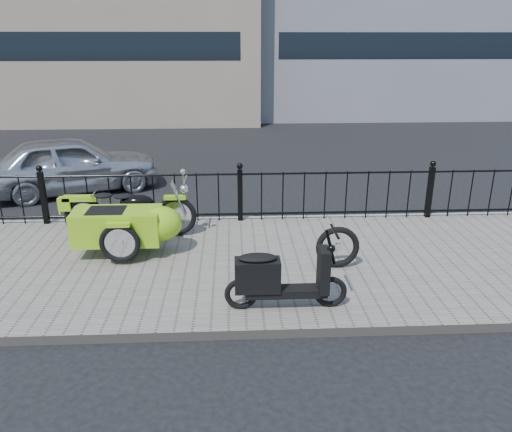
{
  "coord_description": "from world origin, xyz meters",
  "views": [
    {
      "loc": [
        -0.14,
        -7.34,
        3.28
      ],
      "look_at": [
        0.22,
        -0.1,
        0.69
      ],
      "focal_mm": 35.0,
      "sensor_mm": 36.0,
      "label": 1
    }
  ],
  "objects_px": {
    "motorcycle_sidecar": "(131,222)",
    "spare_tire": "(338,247)",
    "sedan_car": "(72,164)",
    "scooter": "(278,279)"
  },
  "relations": [
    {
      "from": "spare_tire",
      "to": "sedan_car",
      "type": "bearing_deg",
      "value": 138.66
    },
    {
      "from": "spare_tire",
      "to": "scooter",
      "type": "bearing_deg",
      "value": -131.02
    },
    {
      "from": "spare_tire",
      "to": "sedan_car",
      "type": "relative_size",
      "value": 0.17
    },
    {
      "from": "motorcycle_sidecar",
      "to": "scooter",
      "type": "xyz_separation_m",
      "value": [
        2.11,
        -1.88,
        -0.08
      ]
    },
    {
      "from": "motorcycle_sidecar",
      "to": "spare_tire",
      "type": "height_order",
      "value": "motorcycle_sidecar"
    },
    {
      "from": "scooter",
      "to": "spare_tire",
      "type": "relative_size",
      "value": 2.4
    },
    {
      "from": "spare_tire",
      "to": "motorcycle_sidecar",
      "type": "bearing_deg",
      "value": 166.03
    },
    {
      "from": "scooter",
      "to": "motorcycle_sidecar",
      "type": "bearing_deg",
      "value": 138.26
    },
    {
      "from": "scooter",
      "to": "spare_tire",
      "type": "height_order",
      "value": "scooter"
    },
    {
      "from": "motorcycle_sidecar",
      "to": "spare_tire",
      "type": "distance_m",
      "value": 3.18
    }
  ]
}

